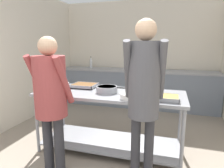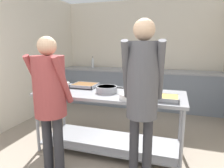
# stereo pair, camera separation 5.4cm
# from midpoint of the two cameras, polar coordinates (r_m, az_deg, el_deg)

# --- Properties ---
(wall_rear) EXTENTS (4.07, 0.06, 2.65)m
(wall_rear) POSITION_cam_midpoint_polar(r_m,az_deg,el_deg) (5.35, 8.29, 8.73)
(wall_rear) COLOR beige
(wall_rear) RESTS_ON ground_plane
(wall_left) EXTENTS (0.06, 4.45, 2.65)m
(wall_left) POSITION_cam_midpoint_polar(r_m,az_deg,el_deg) (4.24, -25.41, 7.12)
(wall_left) COLOR beige
(wall_left) RESTS_ON ground_plane
(back_counter) EXTENTS (3.91, 0.65, 0.93)m
(back_counter) POSITION_cam_midpoint_polar(r_m,az_deg,el_deg) (5.10, 7.31, -1.12)
(back_counter) COLOR slate
(back_counter) RESTS_ON ground_plane
(serving_counter) EXTENTS (2.08, 0.82, 0.89)m
(serving_counter) POSITION_cam_midpoint_polar(r_m,az_deg,el_deg) (2.92, -0.07, -7.83)
(serving_counter) COLOR gray
(serving_counter) RESTS_ON ground_plane
(plate_stack) EXTENTS (0.22, 0.22, 0.07)m
(plate_stack) POSITION_cam_midpoint_polar(r_m,az_deg,el_deg) (3.26, -13.38, -0.24)
(plate_stack) COLOR white
(plate_stack) RESTS_ON serving_counter
(serving_tray_vegetables) EXTENTS (0.38, 0.33, 0.05)m
(serving_tray_vegetables) POSITION_cam_midpoint_polar(r_m,az_deg,el_deg) (3.19, -7.27, -0.44)
(serving_tray_vegetables) COLOR gray
(serving_tray_vegetables) RESTS_ON serving_counter
(sauce_pan) EXTENTS (0.44, 0.30, 0.09)m
(sauce_pan) POSITION_cam_midpoint_polar(r_m,az_deg,el_deg) (2.82, -0.97, -1.44)
(sauce_pan) COLOR gray
(sauce_pan) RESTS_ON serving_counter
(broccoli_bowl) EXTENTS (0.24, 0.24, 0.12)m
(broccoli_bowl) POSITION_cam_midpoint_polar(r_m,az_deg,el_deg) (2.50, 5.49, -3.29)
(broccoli_bowl) COLOR silver
(broccoli_bowl) RESTS_ON serving_counter
(serving_tray_roast) EXTENTS (0.44, 0.28, 0.05)m
(serving_tray_roast) POSITION_cam_midpoint_polar(r_m,az_deg,el_deg) (2.53, 14.22, -3.85)
(serving_tray_roast) COLOR gray
(serving_tray_roast) RESTS_ON serving_counter
(guest_serving_left) EXTENTS (0.48, 0.36, 1.64)m
(guest_serving_left) POSITION_cam_midpoint_polar(r_m,az_deg,el_deg) (2.37, -16.73, -2.48)
(guest_serving_left) COLOR #2D2D33
(guest_serving_left) RESTS_ON ground_plane
(guest_serving_right) EXTENTS (0.44, 0.38, 1.80)m
(guest_serving_right) POSITION_cam_midpoint_polar(r_m,az_deg,el_deg) (2.02, 9.44, -1.02)
(guest_serving_right) COLOR #2D2D33
(guest_serving_right) RESTS_ON ground_plane
(water_bottle) EXTENTS (0.07, 0.07, 0.30)m
(water_bottle) POSITION_cam_midpoint_polar(r_m,az_deg,el_deg) (5.41, -5.25, 6.09)
(water_bottle) COLOR silver
(water_bottle) RESTS_ON back_counter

